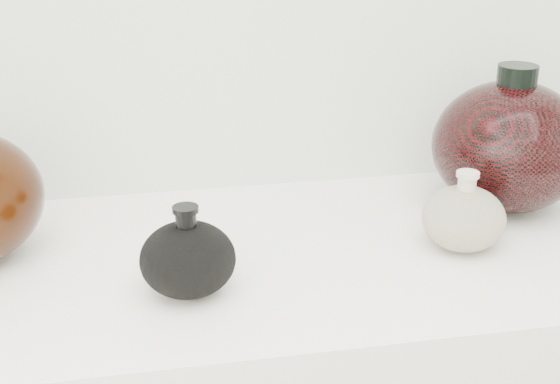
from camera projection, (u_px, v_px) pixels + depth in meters
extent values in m
cube|color=white|center=(288.00, 260.00, 1.08)|extent=(1.20, 0.50, 0.03)
ellipsoid|color=black|center=(188.00, 259.00, 0.95)|extent=(0.16, 0.16, 0.09)
cylinder|color=black|center=(186.00, 220.00, 0.93)|extent=(0.03, 0.03, 0.03)
cylinder|color=black|center=(185.00, 209.00, 0.92)|extent=(0.04, 0.04, 0.01)
ellipsoid|color=#BFB195|center=(464.00, 218.00, 1.07)|extent=(0.14, 0.14, 0.09)
cylinder|color=beige|center=(467.00, 184.00, 1.05)|extent=(0.03, 0.03, 0.03)
cylinder|color=beige|center=(468.00, 174.00, 1.04)|extent=(0.04, 0.04, 0.01)
ellipsoid|color=black|center=(509.00, 146.00, 1.18)|extent=(0.24, 0.24, 0.20)
cylinder|color=black|center=(517.00, 78.00, 1.14)|extent=(0.06, 0.06, 0.04)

